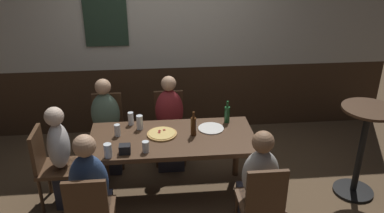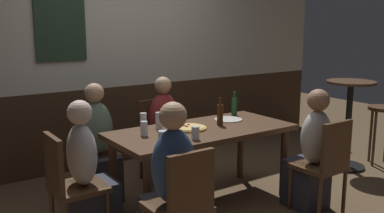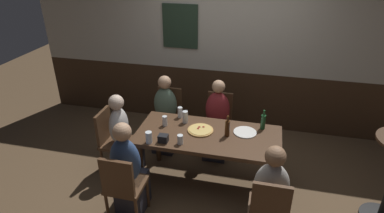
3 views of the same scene
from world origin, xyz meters
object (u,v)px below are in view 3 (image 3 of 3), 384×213
Objects in this scene: chair_right_near at (269,209)px; tumbler_short at (180,140)px; pizza at (200,130)px; highball_clear at (165,121)px; tumbler_water at (149,138)px; person_left_far at (165,120)px; person_right_near at (269,199)px; chair_head_west at (112,138)px; beer_glass_half at (180,113)px; chair_mid_far at (218,119)px; person_head_west at (124,141)px; beer_bottle_brown at (227,128)px; dining_table at (208,140)px; plate_white_large at (245,132)px; condiment_caddy at (163,138)px; chair_left_near at (123,184)px; beer_bottle_green at (263,122)px; person_mid_far at (216,126)px; chair_left_far at (168,114)px; pint_glass_stout at (185,117)px; person_left_near at (129,175)px.

chair_right_near is 7.77× the size of tumbler_short.
pizza is 2.45× the size of highball_clear.
pizza is 0.65m from tumbler_water.
person_left_far is 2.01m from person_right_near.
chair_head_west is 6.12× the size of beer_glass_half.
chair_head_west is 1.00× the size of chair_mid_far.
person_left_far reaches higher than person_head_west.
person_left_far is 1.23m from beer_bottle_brown.
tumbler_water is at bearing -118.48° from chair_mid_far.
person_left_far is at bearing 61.51° from person_head_west.
chair_right_near reaches higher than highball_clear.
dining_table is 0.15m from pizza.
condiment_caddy is at bearing -155.07° from plate_white_large.
chair_head_west is 1.00× the size of chair_left_near.
chair_left_near is 3.14× the size of plate_white_large.
chair_head_west is 2.15m from person_right_near.
tumbler_water is 1.40m from beer_bottle_green.
highball_clear is (-1.33, 0.90, 0.30)m from chair_right_near.
beer_glass_half is at bearing 74.34° from chair_left_near.
beer_bottle_brown is (0.85, 0.36, 0.05)m from tumbler_water.
tumbler_water is (-1.39, 0.32, 0.32)m from person_right_near.
chair_left_far is at bearing 168.00° from person_mid_far.
highball_clear is (-0.57, 0.08, 0.14)m from dining_table.
beer_bottle_green is at bearing 9.22° from person_head_west.
person_left_far is 1.03m from condiment_caddy.
beer_bottle_green is at bearing 38.39° from chair_left_near.
pint_glass_stout is at bearing -50.11° from beer_glass_half.
person_head_west is 0.75m from person_left_near.
beer_bottle_brown reaches higher than beer_glass_half.
beer_bottle_green is (0.97, 0.07, 0.03)m from pint_glass_stout.
beer_glass_half is 0.51× the size of plate_white_large.
chair_left_near is 2.77× the size of pizza.
person_mid_far is 0.65m from pint_glass_stout.
chair_left_far is at bearing 124.88° from pint_glass_stout.
person_left_near is at bearing -51.72° from chair_head_west.
pint_glass_stout is at bearing 145.84° from pizza.
tumbler_short is 0.79× the size of beer_glass_half.
condiment_caddy is at bearing -149.23° from dining_table.
chair_left_far is 1.04m from pizza.
beer_bottle_brown reaches higher than tumbler_water.
beer_bottle_green reaches higher than condiment_caddy.
dining_table is at bearing -162.21° from plate_white_large.
chair_right_near is 6.78× the size of highball_clear.
person_head_west is 0.64m from highball_clear.
chair_left_far is 3.43× the size of beer_bottle_green.
chair_right_near reaches higher than pizza.
chair_left_near reaches higher than pizza.
person_mid_far is at bearing 62.69° from chair_left_near.
person_right_near is 1.15m from pizza.
plate_white_large is (-0.20, -0.15, -0.10)m from beer_bottle_green.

